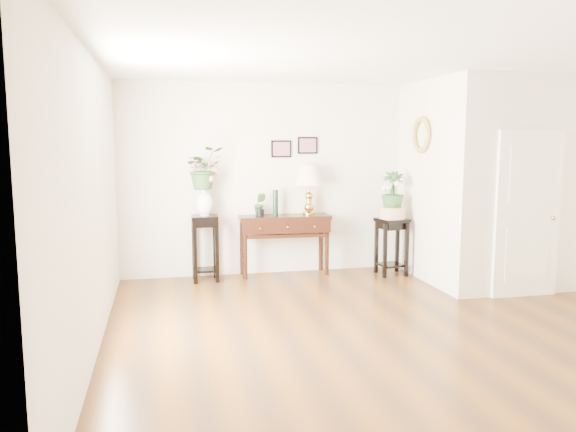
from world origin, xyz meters
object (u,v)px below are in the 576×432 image
object	(u,v)px
console_table	(284,245)
plant_stand_a	(205,248)
plant_stand_b	(391,247)
table_lamp	(309,191)

from	to	relation	value
console_table	plant_stand_a	bearing A→B (deg)	-172.40
plant_stand_a	plant_stand_b	xyz separation A→B (m)	(2.71, -0.24, -0.04)
plant_stand_a	console_table	bearing A→B (deg)	5.34
console_table	plant_stand_b	xyz separation A→B (m)	(1.54, -0.35, -0.02)
plant_stand_a	table_lamp	bearing A→B (deg)	4.05
table_lamp	plant_stand_b	xyz separation A→B (m)	(1.17, -0.35, -0.82)
console_table	plant_stand_a	xyz separation A→B (m)	(-1.17, -0.11, 0.02)
console_table	table_lamp	size ratio (longest dim) A/B	1.79
plant_stand_b	table_lamp	bearing A→B (deg)	163.44
table_lamp	plant_stand_a	size ratio (longest dim) A/B	0.80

